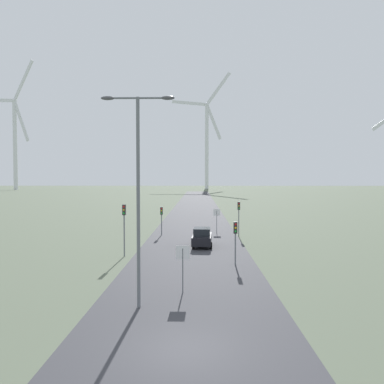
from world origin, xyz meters
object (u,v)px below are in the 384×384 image
(streetlamp, at_px, (138,177))
(traffic_light_post_near_left, at_px, (124,219))
(traffic_light_post_near_right, at_px, (235,233))
(traffic_light_post_mid_right, at_px, (239,211))
(stop_sign_far, at_px, (217,216))
(stop_sign_near, at_px, (183,260))
(traffic_light_post_mid_left, at_px, (162,214))
(wind_turbine_far_left, at_px, (15,134))
(wind_turbine_left, at_px, (207,137))
(car_approaching, at_px, (202,237))

(streetlamp, xyz_separation_m, traffic_light_post_near_left, (-3.21, 12.37, -3.51))
(traffic_light_post_near_right, bearing_deg, traffic_light_post_mid_right, 82.81)
(stop_sign_far, height_order, traffic_light_post_near_right, traffic_light_post_near_right)
(streetlamp, bearing_deg, stop_sign_near, 49.52)
(traffic_light_post_near_left, bearing_deg, traffic_light_post_mid_right, 45.28)
(traffic_light_post_near_left, xyz_separation_m, traffic_light_post_mid_right, (10.85, 10.95, -0.33))
(traffic_light_post_mid_left, xyz_separation_m, wind_turbine_far_left, (-96.08, 160.38, 28.22))
(streetlamp, relative_size, stop_sign_near, 3.92)
(traffic_light_post_near_right, bearing_deg, streetlamp, -121.70)
(streetlamp, xyz_separation_m, traffic_light_post_near_right, (5.90, 9.55, -4.30))
(stop_sign_far, xyz_separation_m, wind_turbine_left, (2.78, 182.89, 29.61))
(stop_sign_far, xyz_separation_m, traffic_light_post_mid_right, (2.34, -3.36, 0.91))
(traffic_light_post_near_right, height_order, wind_turbine_far_left, wind_turbine_far_left)
(stop_sign_far, distance_m, wind_turbine_left, 185.29)
(traffic_light_post_near_right, distance_m, traffic_light_post_mid_left, 16.27)
(traffic_light_post_mid_right, height_order, wind_turbine_left, wind_turbine_left)
(traffic_light_post_near_left, relative_size, car_approaching, 1.06)
(traffic_light_post_near_left, xyz_separation_m, wind_turbine_far_left, (-94.08, 172.18, 27.42))
(car_approaching, bearing_deg, wind_turbine_left, 88.61)
(traffic_light_post_near_right, relative_size, car_approaching, 0.79)
(traffic_light_post_near_left, height_order, traffic_light_post_mid_right, traffic_light_post_near_left)
(streetlamp, xyz_separation_m, wind_turbine_left, (8.08, 209.58, 24.87))
(stop_sign_far, bearing_deg, traffic_light_post_near_left, -120.74)
(car_approaching, bearing_deg, streetlamp, -101.27)
(traffic_light_post_mid_right, distance_m, wind_turbine_far_left, 194.36)
(stop_sign_near, xyz_separation_m, traffic_light_post_near_right, (3.74, 7.02, 0.50))
(wind_turbine_far_left, height_order, wind_turbine_left, wind_turbine_left)
(traffic_light_post_near_right, height_order, traffic_light_post_mid_left, traffic_light_post_near_right)
(traffic_light_post_near_right, distance_m, wind_turbine_far_left, 205.11)
(traffic_light_post_mid_left, relative_size, wind_turbine_left, 0.05)
(traffic_light_post_near_left, bearing_deg, wind_turbine_far_left, 118.65)
(traffic_light_post_mid_right, bearing_deg, stop_sign_far, 124.78)
(streetlamp, height_order, traffic_light_post_near_right, streetlamp)
(stop_sign_far, height_order, car_approaching, stop_sign_far)
(stop_sign_far, relative_size, car_approaching, 0.68)
(wind_turbine_far_left, relative_size, wind_turbine_left, 1.00)
(streetlamp, xyz_separation_m, stop_sign_far, (5.30, 26.69, -4.75))
(stop_sign_near, distance_m, wind_turbine_left, 209.25)
(stop_sign_far, xyz_separation_m, car_approaching, (-1.89, -9.60, -1.07))
(traffic_light_post_near_right, height_order, car_approaching, traffic_light_post_near_right)
(streetlamp, distance_m, stop_sign_far, 27.62)
(stop_sign_near, xyz_separation_m, wind_turbine_far_left, (-99.45, 182.03, 28.71))
(traffic_light_post_near_right, height_order, traffic_light_post_mid_right, traffic_light_post_mid_right)
(streetlamp, height_order, wind_turbine_far_left, wind_turbine_far_left)
(stop_sign_near, relative_size, wind_turbine_left, 0.04)
(wind_turbine_far_left, bearing_deg, streetlamp, -62.20)
(stop_sign_near, distance_m, wind_turbine_far_left, 209.40)
(car_approaching, distance_m, wind_turbine_far_left, 197.66)
(wind_turbine_far_left, bearing_deg, wind_turbine_left, 13.36)
(traffic_light_post_near_left, height_order, traffic_light_post_near_right, traffic_light_post_near_left)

